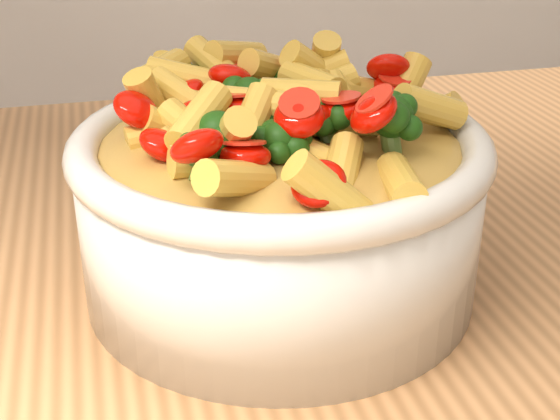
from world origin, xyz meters
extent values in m
cube|color=tan|center=(0.00, 0.00, 0.88)|extent=(1.20, 0.80, 0.04)
cylinder|color=silver|center=(-0.04, -0.01, 0.95)|extent=(0.24, 0.24, 0.09)
ellipsoid|color=silver|center=(-0.04, -0.01, 0.92)|extent=(0.22, 0.22, 0.04)
torus|color=silver|center=(-0.04, -0.01, 0.99)|extent=(0.25, 0.25, 0.02)
ellipsoid|color=gold|center=(-0.04, -0.01, 0.99)|extent=(0.21, 0.21, 0.02)
camera|label=1|loc=(-0.14, -0.42, 1.16)|focal=50.00mm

